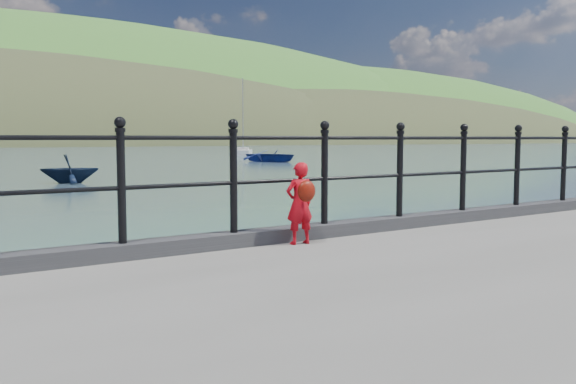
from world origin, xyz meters
TOP-DOWN VIEW (x-y plane):
  - ground at (0.00, 0.00)m, footprint 600.00×600.00m
  - kerb at (0.00, -0.15)m, footprint 60.00×0.30m
  - railing at (0.00, -0.15)m, footprint 18.11×0.11m
  - far_shore at (38.34, 239.41)m, footprint 830.00×200.00m
  - child at (0.06, -0.43)m, footprint 0.33×0.30m
  - launch_blue at (26.23, 41.48)m, footprint 5.08×6.21m
  - launch_navy at (3.87, 24.29)m, footprint 3.11×2.85m
  - sailboat_far at (34.89, 62.04)m, footprint 5.53×6.96m

SIDE VIEW (x-z plane):
  - far_shore at x=38.34m, z-range -100.57..55.43m
  - ground at x=0.00m, z-range 0.00..0.00m
  - sailboat_far at x=34.89m, z-range -4.66..5.35m
  - launch_blue at x=26.23m, z-range 0.00..1.12m
  - launch_navy at x=3.87m, z-range 0.00..1.39m
  - kerb at x=0.00m, z-range 1.00..1.15m
  - child at x=0.06m, z-range 1.01..1.90m
  - railing at x=0.00m, z-range 1.23..2.42m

